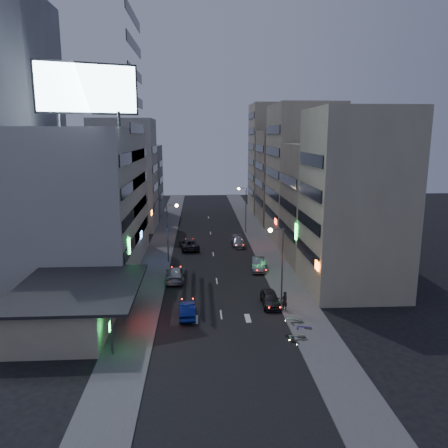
{
  "coord_description": "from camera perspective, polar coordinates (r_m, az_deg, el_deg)",
  "views": [
    {
      "loc": [
        -2.06,
        -35.81,
        17.2
      ],
      "look_at": [
        1.19,
        19.44,
        5.85
      ],
      "focal_mm": 35.0,
      "sensor_mm": 36.0,
      "label": 1
    }
  ],
  "objects": [
    {
      "name": "sidewalk_left",
      "position": [
        68.26,
        -8.27,
        -3.08
      ],
      "size": [
        4.0,
        120.0,
        0.12
      ],
      "primitive_type": "cube",
      "color": "#4C4C4F",
      "rests_on": "ground"
    },
    {
      "name": "parked_car_right_near",
      "position": [
        45.54,
        6.05,
        -9.67
      ],
      "size": [
        1.75,
        4.34,
        1.48
      ],
      "primitive_type": "imported",
      "rotation": [
        0.0,
        0.0,
        -0.0
      ],
      "color": "#28282D",
      "rests_on": "ground"
    },
    {
      "name": "street_lamp_right_far",
      "position": [
        77.14,
        2.6,
        2.75
      ],
      "size": [
        1.6,
        0.44,
        8.02
      ],
      "color": "#595B60",
      "rests_on": "sidewalk_right"
    },
    {
      "name": "far_left_a",
      "position": [
        82.23,
        -12.84,
        6.28
      ],
      "size": [
        11.0,
        10.0,
        20.0
      ],
      "primitive_type": "cube",
      "color": "#A9A9A4",
      "rests_on": "ground"
    },
    {
      "name": "person",
      "position": [
        44.19,
        7.89,
        -9.9
      ],
      "size": [
        0.84,
        0.75,
        1.94
      ],
      "primitive_type": "imported",
      "rotation": [
        0.0,
        0.0,
        3.65
      ],
      "color": "black",
      "rests_on": "sidewalk_right"
    },
    {
      "name": "far_right_a",
      "position": [
        87.97,
        8.2,
        6.12
      ],
      "size": [
        11.0,
        12.0,
        18.0
      ],
      "primitive_type": "cube",
      "color": "tan",
      "rests_on": "ground"
    },
    {
      "name": "far_left_b",
      "position": [
        95.33,
        -11.82,
        5.5
      ],
      "size": [
        12.0,
        10.0,
        15.0
      ],
      "primitive_type": "cube",
      "color": "gray",
      "rests_on": "ground"
    },
    {
      "name": "shophouse_mid",
      "position": [
        61.11,
        13.38,
        2.61
      ],
      "size": [
        11.0,
        12.0,
        16.0
      ],
      "primitive_type": "cube",
      "color": "tan",
      "rests_on": "ground"
    },
    {
      "name": "shophouse_near",
      "position": [
        49.87,
        16.69,
        2.8
      ],
      "size": [
        10.0,
        11.0,
        20.0
      ],
      "primitive_type": "cube",
      "color": "#B1A98A",
      "rests_on": "ground"
    },
    {
      "name": "white_building",
      "position": [
        58.35,
        -18.2,
        2.93
      ],
      "size": [
        14.0,
        24.0,
        18.0
      ],
      "primitive_type": "cube",
      "color": "#A9A9A4",
      "rests_on": "ground"
    },
    {
      "name": "scooter_black_b",
      "position": [
        42.17,
        10.22,
        -11.68
      ],
      "size": [
        1.0,
        1.91,
        1.11
      ],
      "primitive_type": null,
      "rotation": [
        0.0,
        0.0,
        1.79
      ],
      "color": "black",
      "rests_on": "sidewalk_right"
    },
    {
      "name": "scooter_blue",
      "position": [
        41.09,
        11.47,
        -12.31
      ],
      "size": [
        1.15,
        2.05,
        1.19
      ],
      "primitive_type": null,
      "rotation": [
        0.0,
        0.0,
        1.3
      ],
      "color": "navy",
      "rests_on": "sidewalk_right"
    },
    {
      "name": "parked_car_left",
      "position": [
        67.03,
        -4.58,
        -2.62
      ],
      "size": [
        3.37,
        6.03,
        1.6
      ],
      "primitive_type": "imported",
      "rotation": [
        0.0,
        0.0,
        3.27
      ],
      "color": "#27272C",
      "rests_on": "ground"
    },
    {
      "name": "billboard",
      "position": [
        47.28,
        -17.46,
        16.49
      ],
      "size": [
        9.52,
        3.75,
        6.2
      ],
      "rotation": [
        0.0,
        0.0,
        0.35
      ],
      "color": "#595B60",
      "rests_on": "white_building"
    },
    {
      "name": "ground",
      "position": [
        39.78,
        -0.07,
        -14.03
      ],
      "size": [
        180.0,
        180.0,
        0.0
      ],
      "primitive_type": "plane",
      "color": "black",
      "rests_on": "ground"
    },
    {
      "name": "scooter_silver_a",
      "position": [
        39.48,
        10.51,
        -13.24
      ],
      "size": [
        0.73,
        2.07,
        1.26
      ],
      "primitive_type": null,
      "rotation": [
        0.0,
        0.0,
        1.55
      ],
      "color": "gray",
      "rests_on": "sidewalk_right"
    },
    {
      "name": "road_car_silver",
      "position": [
        53.0,
        -6.43,
        -6.52
      ],
      "size": [
        2.27,
        5.48,
        1.59
      ],
      "primitive_type": "imported",
      "rotation": [
        0.0,
        0.0,
        3.15
      ],
      "color": "#ABAEB4",
      "rests_on": "ground"
    },
    {
      "name": "far_right_b",
      "position": [
        101.56,
        6.95,
        8.57
      ],
      "size": [
        12.0,
        12.0,
        24.0
      ],
      "primitive_type": "cube",
      "color": "#B1A98A",
      "rests_on": "ground"
    },
    {
      "name": "food_court",
      "position": [
        42.44,
        -19.64,
        -10.13
      ],
      "size": [
        11.0,
        13.0,
        3.88
      ],
      "color": "#B1A98A",
      "rests_on": "ground"
    },
    {
      "name": "parked_car_right_far",
      "position": [
        68.55,
        1.87,
        -2.34
      ],
      "size": [
        2.08,
        4.92,
        1.42
      ],
      "primitive_type": "imported",
      "rotation": [
        0.0,
        0.0,
        0.02
      ],
      "color": "gray",
      "rests_on": "ground"
    },
    {
      "name": "scooter_silver_b",
      "position": [
        42.52,
        9.8,
        -11.53
      ],
      "size": [
        1.17,
        1.75,
        1.02
      ],
      "primitive_type": null,
      "rotation": [
        0.0,
        0.0,
        1.16
      ],
      "color": "#96979D",
      "rests_on": "sidewalk_right"
    },
    {
      "name": "street_lamp_right_near",
      "position": [
        44.17,
        7.16,
        -4.05
      ],
      "size": [
        1.6,
        0.44,
        8.02
      ],
      "color": "#595B60",
      "rests_on": "sidewalk_right"
    },
    {
      "name": "sidewalk_right",
      "position": [
        68.74,
        5.16,
        -2.9
      ],
      "size": [
        4.0,
        120.0,
        0.12
      ],
      "primitive_type": "cube",
      "color": "#4C4C4F",
      "rests_on": "ground"
    },
    {
      "name": "grey_tower",
      "position": [
        63.49,
        -25.97,
        10.26
      ],
      "size": [
        10.0,
        14.0,
        34.0
      ],
      "primitive_type": "cube",
      "color": "gray",
      "rests_on": "ground"
    },
    {
      "name": "road_car_blue",
      "position": [
        42.78,
        -4.86,
        -11.1
      ],
      "size": [
        1.75,
        4.48,
        1.45
      ],
      "primitive_type": "imported",
      "rotation": [
        0.0,
        0.0,
        3.19
      ],
      "color": "navy",
      "rests_on": "ground"
    },
    {
      "name": "street_lamp_left",
      "position": [
        59.13,
        -7.03,
        -0.05
      ],
      "size": [
        1.6,
        0.44,
        8.02
      ],
      "color": "#595B60",
      "rests_on": "sidewalk_left"
    },
    {
      "name": "parked_car_right_mid",
      "position": [
        56.79,
        4.54,
        -5.26
      ],
      "size": [
        2.25,
        4.91,
        1.56
      ],
      "primitive_type": "imported",
      "rotation": [
        0.0,
        0.0,
        -0.13
      ],
      "color": "gray",
      "rests_on": "ground"
    },
    {
      "name": "scooter_black_a",
      "position": [
        39.07,
        10.56,
        -13.68
      ],
      "size": [
        1.21,
        1.83,
        1.07
      ],
      "primitive_type": null,
      "rotation": [
        0.0,
        0.0,
        1.97
      ],
      "color": "black",
      "rests_on": "sidewalk_right"
    },
    {
      "name": "shophouse_far",
      "position": [
        73.1,
        10.2,
        6.54
      ],
      "size": [
        10.0,
        14.0,
        22.0
      ],
      "primitive_type": "cube",
      "color": "#B1A98A",
      "rests_on": "ground"
    }
  ]
}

